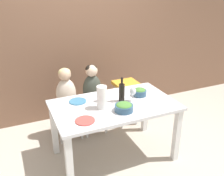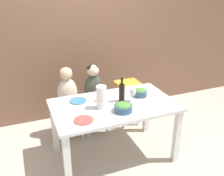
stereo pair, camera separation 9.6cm
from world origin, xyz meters
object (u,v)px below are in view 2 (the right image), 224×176
salad_bowl_large (123,107)px  dinner_plate_back_left (78,101)px  dinner_plate_front_left (84,120)px  chair_right_highchair (128,92)px  wine_glass_far (103,92)px  wine_bottle (122,92)px  paper_towel_roll (101,97)px  person_child_center (93,84)px  salad_bowl_small (140,92)px  chair_far_center (94,107)px  chair_far_left (69,111)px  wine_glass_near (133,92)px  person_child_left (67,88)px

salad_bowl_large → dinner_plate_back_left: 0.59m
dinner_plate_front_left → chair_right_highchair: bearing=44.1°
dinner_plate_front_left → wine_glass_far: bearing=46.8°
wine_glass_far → wine_bottle: bearing=-23.6°
chair_right_highchair → paper_towel_roll: paper_towel_roll is taller
chair_right_highchair → person_child_center: 0.58m
salad_bowl_large → salad_bowl_small: bearing=38.5°
chair_right_highchair → dinner_plate_back_left: size_ratio=3.33×
chair_right_highchair → wine_glass_far: (-0.61, -0.56, 0.33)m
wine_glass_far → chair_right_highchair: bearing=42.5°
chair_far_center → salad_bowl_small: bearing=-54.1°
chair_far_center → person_child_center: (0.00, 0.00, 0.36)m
chair_far_left → dinner_plate_back_left: (0.03, -0.45, 0.36)m
wine_glass_near → wine_glass_far: 0.36m
paper_towel_roll → dinner_plate_front_left: bearing=-143.3°
wine_bottle → person_child_left: bearing=128.9°
person_child_left → salad_bowl_large: (0.44, -0.88, 0.05)m
wine_glass_near → salad_bowl_large: size_ratio=0.86×
chair_right_highchair → paper_towel_roll: bearing=-133.4°
chair_far_center → paper_towel_roll: 0.88m
salad_bowl_small → dinner_plate_back_left: 0.78m
chair_far_left → paper_towel_roll: (0.24, -0.72, 0.49)m
person_child_left → dinner_plate_front_left: person_child_left is taller
person_child_left → dinner_plate_back_left: (0.03, -0.45, 0.00)m
person_child_center → wine_bottle: (0.15, -0.65, 0.12)m
paper_towel_roll → dinner_plate_back_left: paper_towel_roll is taller
person_child_center → salad_bowl_large: size_ratio=2.73×
wine_glass_near → salad_bowl_large: wine_glass_near is taller
chair_far_center → salad_bowl_large: bearing=-86.0°
wine_glass_far → paper_towel_roll: bearing=-114.3°
dinner_plate_front_left → dinner_plate_back_left: (0.06, 0.47, 0.00)m
paper_towel_roll → dinner_plate_front_left: (-0.27, -0.20, -0.13)m
person_child_center → paper_towel_roll: (-0.14, -0.72, 0.13)m
chair_far_center → person_child_center: bearing=90.0°
dinner_plate_front_left → dinner_plate_back_left: same height
chair_right_highchair → paper_towel_roll: size_ratio=2.55×
salad_bowl_large → dinner_plate_front_left: (-0.47, -0.04, -0.04)m
dinner_plate_front_left → paper_towel_roll: bearing=36.7°
wine_glass_near → wine_glass_far: (-0.33, 0.14, 0.00)m
chair_right_highchair → wine_glass_near: (-0.27, -0.70, 0.33)m
chair_right_highchair → wine_bottle: bearing=-121.5°
paper_towel_roll → wine_glass_near: (0.41, 0.02, -0.01)m
person_child_center → wine_glass_far: bearing=-96.4°
person_child_center → dinner_plate_back_left: 0.57m
dinner_plate_back_left → salad_bowl_small: bearing=-10.5°
person_child_left → salad_bowl_large: size_ratio=2.73×
chair_right_highchair → wine_glass_far: bearing=-137.5°
chair_right_highchair → wine_glass_far: size_ratio=3.81×
paper_towel_roll → salad_bowl_large: paper_towel_roll is taller
paper_towel_roll → chair_far_left: bearing=108.4°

